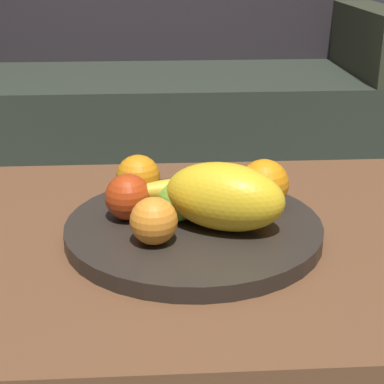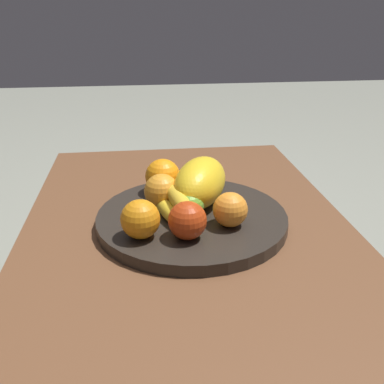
# 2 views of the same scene
# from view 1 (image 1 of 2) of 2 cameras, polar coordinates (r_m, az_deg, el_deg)

# --- Properties ---
(coffee_table) EXTENTS (1.03, 0.68, 0.40)m
(coffee_table) POSITION_cam_1_polar(r_m,az_deg,el_deg) (1.01, 0.11, -6.01)
(coffee_table) COLOR brown
(coffee_table) RESTS_ON ground_plane
(couch) EXTENTS (1.70, 0.70, 0.90)m
(couch) POSITION_cam_1_polar(r_m,az_deg,el_deg) (2.34, -4.04, 8.77)
(couch) COLOR #292F26
(couch) RESTS_ON ground_plane
(fruit_bowl) EXTENTS (0.40, 0.40, 0.03)m
(fruit_bowl) POSITION_cam_1_polar(r_m,az_deg,el_deg) (0.98, -0.00, -3.41)
(fruit_bowl) COLOR #2B251F
(fruit_bowl) RESTS_ON coffee_table
(melon_large_front) EXTENTS (0.21, 0.17, 0.10)m
(melon_large_front) POSITION_cam_1_polar(r_m,az_deg,el_deg) (0.93, 2.95, -0.42)
(melon_large_front) COLOR yellow
(melon_large_front) RESTS_ON fruit_bowl
(orange_front) EXTENTS (0.07, 0.07, 0.07)m
(orange_front) POSITION_cam_1_polar(r_m,az_deg,el_deg) (1.02, 2.10, 0.63)
(orange_front) COLOR orange
(orange_front) RESTS_ON fruit_bowl
(orange_left) EXTENTS (0.07, 0.07, 0.07)m
(orange_left) POSITION_cam_1_polar(r_m,az_deg,el_deg) (1.06, -4.89, 1.37)
(orange_left) COLOR orange
(orange_left) RESTS_ON fruit_bowl
(orange_right) EXTENTS (0.08, 0.08, 0.08)m
(orange_right) POSITION_cam_1_polar(r_m,az_deg,el_deg) (1.02, 6.53, 0.73)
(orange_right) COLOR orange
(orange_right) RESTS_ON fruit_bowl
(orange_back) EXTENTS (0.07, 0.07, 0.07)m
(orange_back) POSITION_cam_1_polar(r_m,az_deg,el_deg) (0.89, -3.48, -2.62)
(orange_back) COLOR orange
(orange_back) RESTS_ON fruit_bowl
(apple_front) EXTENTS (0.06, 0.06, 0.06)m
(apple_front) POSITION_cam_1_polar(r_m,az_deg,el_deg) (0.97, -1.40, -0.81)
(apple_front) COLOR #6EAC30
(apple_front) RESTS_ON fruit_bowl
(apple_left) EXTENTS (0.07, 0.07, 0.07)m
(apple_left) POSITION_cam_1_polar(r_m,az_deg,el_deg) (0.98, -5.79, -0.45)
(apple_left) COLOR #BF3912
(apple_left) RESTS_ON fruit_bowl
(banana_bunch) EXTENTS (0.17, 0.09, 0.06)m
(banana_bunch) POSITION_cam_1_polar(r_m,az_deg,el_deg) (1.00, -1.47, -0.50)
(banana_bunch) COLOR yellow
(banana_bunch) RESTS_ON fruit_bowl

